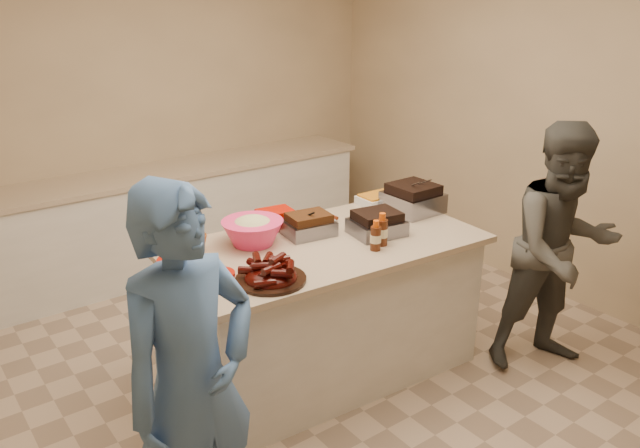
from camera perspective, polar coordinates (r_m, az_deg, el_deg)
room at (r=4.09m, az=0.29°, el=-13.99°), size 4.50×5.00×2.70m
back_counter at (r=5.62m, az=-13.32°, el=0.54°), size 3.60×0.64×0.90m
island at (r=4.19m, az=0.42°, el=-13.11°), size 1.96×1.12×0.90m
rib_platter at (r=3.28m, az=-4.51°, el=-5.21°), size 0.38×0.38×0.15m
pulled_pork_tray at (r=3.87m, az=-1.02°, el=-1.00°), size 0.32×0.26×0.09m
brisket_tray at (r=3.90m, az=5.19°, el=-0.93°), size 0.35×0.30×0.09m
roasting_pan at (r=4.33m, az=8.43°, el=1.16°), size 0.33×0.33×0.13m
coleslaw_bowl at (r=3.75m, az=-6.13°, el=-1.83°), size 0.39×0.39×0.25m
sausage_plate at (r=4.12m, az=-0.28°, el=0.39°), size 0.29×0.29×0.05m
mac_cheese_dish at (r=4.46m, az=5.31°, el=1.89°), size 0.28×0.21×0.07m
bbq_bottle_a at (r=3.66m, az=5.07°, el=-2.37°), size 0.07×0.07×0.18m
bbq_bottle_b at (r=3.74m, az=5.64°, el=-1.92°), size 0.07×0.07×0.20m
mustard_bottle at (r=3.82m, az=-2.07°, el=-1.33°), size 0.05×0.05×0.13m
sauce_bowl at (r=3.95m, az=-3.15°, el=-0.56°), size 0.13×0.05×0.12m
plate_stack_large at (r=3.55m, az=-12.61°, el=-3.57°), size 0.28×0.28×0.03m
plate_stack_small at (r=3.36m, az=-9.21°, el=-4.79°), size 0.18×0.18×0.02m
plastic_cup at (r=3.71m, az=-11.03°, el=-2.39°), size 0.11×0.11×0.11m
basket_stack at (r=4.03m, az=-4.09°, el=-0.17°), size 0.24×0.19×0.11m
guest_gray at (r=4.54m, az=19.87°, el=-11.61°), size 1.34×1.79×0.61m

